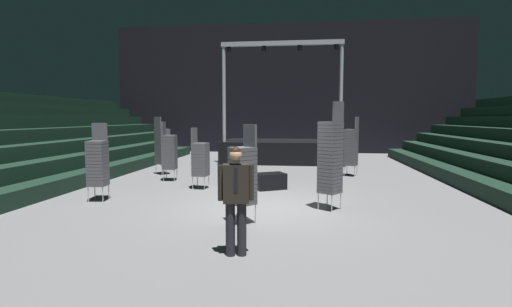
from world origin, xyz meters
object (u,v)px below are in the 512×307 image
object	(u,v)px
man_with_tie	(236,194)
equipment_road_case	(270,181)
chair_stack_rear_right	(330,156)
chair_stack_front_left	(351,147)
stage_riser	(283,149)
chair_stack_mid_right	(169,151)
chair_stack_front_right	(162,146)
chair_stack_rear_left	(243,174)
chair_stack_mid_centre	(200,158)
chair_stack_mid_left	(98,162)

from	to	relation	value
man_with_tie	equipment_road_case	world-z (taller)	man_with_tie
chair_stack_rear_right	chair_stack_front_left	bearing A→B (deg)	25.23
stage_riser	equipment_road_case	size ratio (longest dim) A/B	6.46
chair_stack_front_left	chair_stack_rear_right	size ratio (longest dim) A/B	0.87
chair_stack_mid_right	equipment_road_case	size ratio (longest dim) A/B	2.28
stage_riser	chair_stack_mid_right	bearing A→B (deg)	-119.87
chair_stack_mid_right	equipment_road_case	distance (m)	3.86
chair_stack_front_right	equipment_road_case	distance (m)	5.16
stage_riser	chair_stack_rear_left	bearing A→B (deg)	-91.01
man_with_tie	equipment_road_case	distance (m)	5.80
chair_stack_front_right	chair_stack_rear_left	bearing A→B (deg)	-22.74
stage_riser	equipment_road_case	world-z (taller)	stage_riser
equipment_road_case	chair_stack_mid_centre	bearing A→B (deg)	-174.32
chair_stack_mid_left	chair_stack_rear_left	distance (m)	4.44
equipment_road_case	chair_stack_front_right	bearing A→B (deg)	149.75
chair_stack_front_left	equipment_road_case	size ratio (longest dim) A/B	2.47
chair_stack_mid_centre	chair_stack_rear_left	size ratio (longest dim) A/B	0.92
man_with_tie	chair_stack_rear_right	world-z (taller)	chair_stack_rear_right
chair_stack_mid_right	equipment_road_case	bearing A→B (deg)	67.01
chair_stack_rear_left	equipment_road_case	xyz separation A→B (m)	(0.22, 3.88, -0.78)
stage_riser	chair_stack_mid_centre	xyz separation A→B (m)	(-2.11, -7.58, 0.33)
chair_stack_rear_left	chair_stack_mid_centre	bearing A→B (deg)	-17.87
chair_stack_front_left	chair_stack_mid_right	distance (m)	6.65
stage_riser	chair_stack_front_right	bearing A→B (deg)	-132.29
stage_riser	chair_stack_front_right	size ratio (longest dim) A/B	2.62
chair_stack_rear_right	chair_stack_mid_centre	bearing A→B (deg)	96.31
stage_riser	chair_stack_rear_right	bearing A→B (deg)	-80.36
chair_stack_front_left	chair_stack_mid_left	xyz separation A→B (m)	(-7.12, -5.24, -0.08)
chair_stack_front_right	equipment_road_case	size ratio (longest dim) A/B	2.47
stage_riser	chair_stack_mid_left	bearing A→B (deg)	-114.21
chair_stack_mid_left	chair_stack_mid_right	size ratio (longest dim) A/B	1.00
chair_stack_front_left	equipment_road_case	world-z (taller)	chair_stack_front_left
stage_riser	chair_stack_mid_right	xyz separation A→B (m)	(-3.58, -6.23, 0.41)
man_with_tie	chair_stack_mid_left	xyz separation A→B (m)	(-4.31, 3.53, 0.04)
stage_riser	equipment_road_case	bearing A→B (deg)	-89.83
chair_stack_mid_right	chair_stack_rear_right	xyz separation A→B (m)	(5.25, -3.59, 0.25)
stage_riser	chair_stack_mid_left	size ratio (longest dim) A/B	2.84
chair_stack_front_left	chair_stack_rear_right	bearing A→B (deg)	-170.37
chair_stack_front_left	chair_stack_mid_right	size ratio (longest dim) A/B	1.08
chair_stack_rear_left	equipment_road_case	size ratio (longest dim) A/B	2.28
chair_stack_mid_centre	equipment_road_case	size ratio (longest dim) A/B	2.09
chair_stack_front_left	chair_stack_mid_right	world-z (taller)	chair_stack_front_left
man_with_tie	chair_stack_front_left	size ratio (longest dim) A/B	0.78
chair_stack_front_right	chair_stack_mid_left	size ratio (longest dim) A/B	1.08
chair_stack_rear_left	chair_stack_rear_right	size ratio (longest dim) A/B	0.80
man_with_tie	chair_stack_rear_right	bearing A→B (deg)	-127.22
chair_stack_front_right	man_with_tie	bearing A→B (deg)	-27.99
man_with_tie	chair_stack_mid_centre	world-z (taller)	chair_stack_mid_centre
man_with_tie	equipment_road_case	xyz separation A→B (m)	(0.03, 5.75, -0.74)
stage_riser	man_with_tie	world-z (taller)	stage_riser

